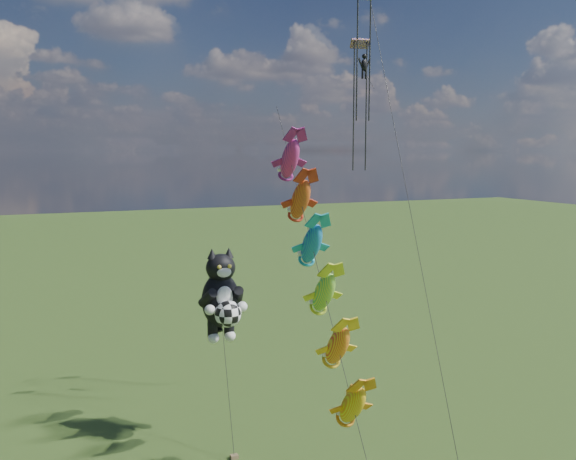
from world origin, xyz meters
name	(u,v)px	position (x,y,z in m)	size (l,w,h in m)	color
cat_kite_rig	(222,296)	(5.27, 8.38, 8.08)	(2.40, 4.10, 10.74)	brown
fish_windsock_rig	(318,268)	(8.29, 2.61, 10.39)	(2.16, 15.89, 18.49)	brown
parafoil_rig	(366,73)	(13.98, 8.10, 20.43)	(4.72, 17.21, 27.75)	brown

